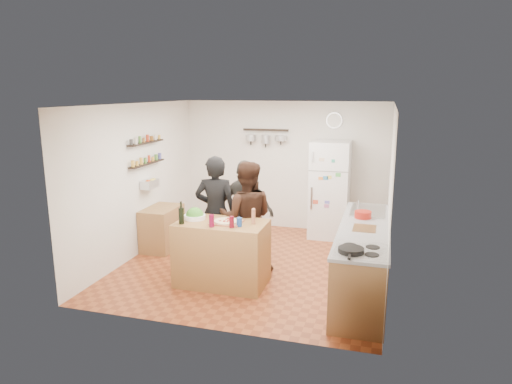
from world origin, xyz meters
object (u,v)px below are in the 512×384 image
(counter_run, at_px, (363,260))
(skillet, at_px, (351,250))
(red_bowl, at_px, (363,215))
(pepper_mill, at_px, (254,218))
(side_table, at_px, (162,228))
(person_back, at_px, (245,211))
(wall_clock, at_px, (334,120))
(fridge, at_px, (330,190))
(wine_bottle, at_px, (181,216))
(person_center, at_px, (246,218))
(salad_bowl, at_px, (195,217))
(prep_island, at_px, (222,253))
(salt_canister, at_px, (239,222))
(person_left, at_px, (216,212))

(counter_run, bearing_deg, skillet, -95.40)
(red_bowl, bearing_deg, pepper_mill, -154.57)
(side_table, bearing_deg, person_back, -4.89)
(person_back, height_order, wall_clock, wall_clock)
(skillet, relative_size, red_bowl, 1.22)
(pepper_mill, bearing_deg, fridge, 74.06)
(wine_bottle, height_order, person_center, person_center)
(pepper_mill, bearing_deg, red_bowl, 25.43)
(salad_bowl, relative_size, wall_clock, 1.01)
(skillet, bearing_deg, red_bowl, 88.08)
(counter_run, bearing_deg, wine_bottle, -167.93)
(wall_clock, bearing_deg, prep_island, -111.91)
(red_bowl, bearing_deg, salad_bowl, -163.54)
(counter_run, bearing_deg, person_center, 172.57)
(person_center, bearing_deg, side_table, -31.21)
(wine_bottle, distance_m, salt_canister, 0.81)
(skillet, height_order, fridge, fridge)
(prep_island, bearing_deg, red_bowl, 21.21)
(person_left, xyz_separation_m, counter_run, (2.23, -0.28, -0.43))
(prep_island, bearing_deg, counter_run, 8.82)
(person_center, bearing_deg, person_back, -82.80)
(person_left, height_order, person_back, person_left)
(counter_run, bearing_deg, person_back, 160.16)
(person_back, xyz_separation_m, red_bowl, (1.84, -0.25, 0.15))
(wine_bottle, height_order, red_bowl, wine_bottle)
(wall_clock, bearing_deg, counter_run, -74.08)
(counter_run, height_order, wall_clock, wall_clock)
(wine_bottle, distance_m, side_table, 1.80)
(side_table, bearing_deg, person_left, -23.77)
(fridge, relative_size, side_table, 2.25)
(person_center, bearing_deg, pepper_mill, 105.37)
(person_left, xyz_separation_m, skillet, (2.13, -1.34, 0.07))
(fridge, bearing_deg, person_back, -125.08)
(person_center, distance_m, skillet, 2.07)
(salad_bowl, height_order, person_center, person_center)
(red_bowl, relative_size, wall_clock, 0.79)
(salad_bowl, height_order, red_bowl, red_bowl)
(skillet, bearing_deg, wine_bottle, 166.96)
(prep_island, height_order, person_center, person_center)
(person_left, relative_size, counter_run, 0.67)
(person_left, bearing_deg, side_table, -33.51)
(wine_bottle, bearing_deg, side_table, 127.21)
(person_left, height_order, fridge, fridge)
(person_left, height_order, counter_run, person_left)
(wall_clock, bearing_deg, skillet, -80.01)
(salad_bowl, distance_m, person_left, 0.55)
(counter_run, bearing_deg, prep_island, -171.18)
(salad_bowl, bearing_deg, side_table, 135.78)
(salad_bowl, xyz_separation_m, wine_bottle, (-0.08, -0.27, 0.08))
(salt_canister, height_order, wall_clock, wall_clock)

